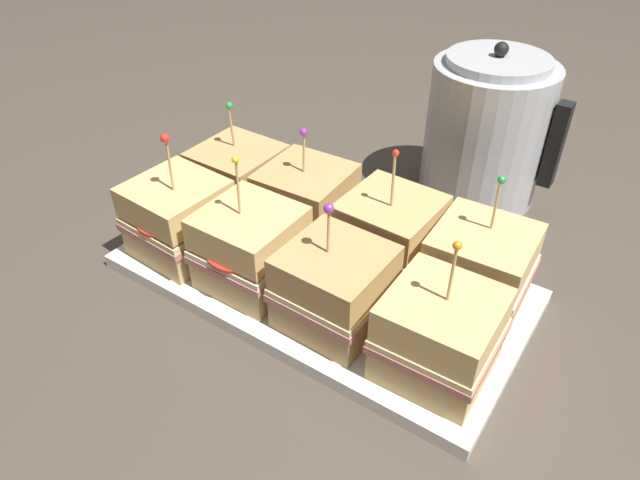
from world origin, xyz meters
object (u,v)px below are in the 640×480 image
Objects in this scene: serving_platter at (320,278)px; sandwich_front_far_left at (179,218)px; sandwich_front_center_left at (251,248)px; sandwich_back_center_right at (389,235)px; sandwich_front_far_right at (439,335)px; sandwich_front_center_right at (335,288)px; sandwich_back_far_right at (479,268)px; kettle_steel at (486,131)px; sandwich_back_center_left at (306,203)px; sandwich_back_far_left at (239,179)px.

serving_platter is 0.20m from sandwich_front_far_left.
sandwich_front_center_left and sandwich_back_center_right have the same top height.
sandwich_front_far_right is 0.17m from sandwich_back_center_right.
sandwich_front_center_right reaches higher than serving_platter.
kettle_steel is at bearing 110.78° from sandwich_back_far_right.
sandwich_back_center_left is 0.96× the size of sandwich_back_far_right.
sandwich_back_center_left is 0.13m from sandwich_back_center_right.
sandwich_back_far_right is at bearing -69.22° from kettle_steel.
sandwich_front_far_left is at bearing -89.56° from sandwich_back_far_left.
sandwich_front_center_left is 1.04× the size of sandwich_back_far_right.
sandwich_front_far_right is (0.19, -0.06, 0.06)m from serving_platter.
sandwich_front_center_left is at bearing -89.33° from sandwich_back_center_left.
sandwich_front_center_left is at bearing -153.81° from sandwich_back_far_right.
sandwich_front_far_left is 0.24m from sandwich_front_center_right.
sandwich_front_far_left is at bearing -161.17° from sandwich_back_far_right.
sandwich_front_far_left is at bearing -124.44° from kettle_steel.
sandwich_back_center_left is 0.24m from sandwich_back_far_right.
sandwich_back_far_left is at bearing 154.13° from sandwich_front_center_right.
sandwich_front_center_right is 0.12m from sandwich_back_center_right.
sandwich_front_far_right is at bearing -87.28° from sandwich_back_far_right.
sandwich_front_center_right is at bearing -44.26° from serving_platter.
sandwich_back_far_right reaches higher than sandwich_back_center_left.
sandwich_front_far_left reaches higher than sandwich_back_far_left.
sandwich_back_center_right is (0.24, 0.00, 0.00)m from sandwich_back_far_left.
sandwich_front_center_left reaches higher than sandwich_front_far_right.
sandwich_front_far_right is 1.03× the size of sandwich_back_far_left.
sandwich_front_far_left is 0.12m from sandwich_back_far_left.
sandwich_back_far_right is at bearing 26.19° from sandwich_front_center_left.
sandwich_front_far_left reaches higher than serving_platter.
sandwich_back_far_right is (0.12, 0.12, 0.00)m from sandwich_front_center_right.
sandwich_back_center_left is at bearing 136.70° from serving_platter.
sandwich_back_center_left is 0.67× the size of kettle_steel.
sandwich_front_center_left is at bearing -110.84° from kettle_steel.
sandwich_front_center_right is 0.13m from sandwich_front_far_right.
sandwich_front_center_left reaches higher than sandwich_back_far_right.
sandwich_back_center_right is (0.13, 0.12, 0.00)m from sandwich_front_center_left.
sandwich_front_far_left is 1.00× the size of sandwich_front_center_left.
sandwich_back_far_left is 0.93× the size of sandwich_back_center_right.
sandwich_front_center_left is 1.11× the size of sandwich_front_center_right.
sandwich_front_far_right is (0.25, -0.00, -0.00)m from sandwich_front_center_left.
sandwich_front_center_right is at bearing -0.02° from sandwich_front_center_left.
sandwich_front_center_left is at bearing 179.98° from sandwich_front_center_right.
serving_platter is 2.93× the size of sandwich_front_center_left.
sandwich_front_far_left is at bearing -161.13° from serving_platter.
sandwich_front_center_left is at bearing -44.43° from sandwich_back_far_left.
sandwich_front_far_left is at bearing -179.52° from sandwich_front_far_right.
sandwich_front_center_left is 1.05× the size of sandwich_front_far_right.
sandwich_front_far_right is at bearing -0.14° from sandwich_front_center_left.
kettle_steel is (0.08, 0.32, 0.10)m from serving_platter.
sandwich_back_far_left is (-0.24, 0.12, -0.00)m from sandwich_front_center_right.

